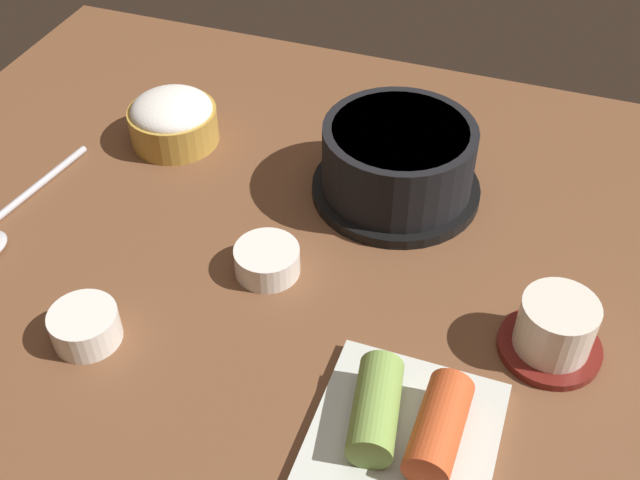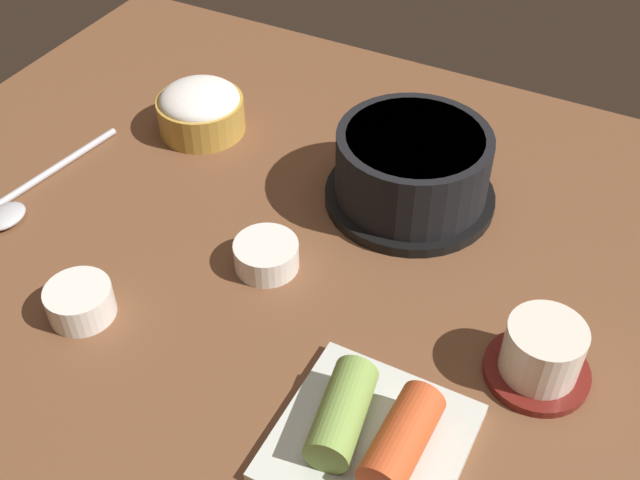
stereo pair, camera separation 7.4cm
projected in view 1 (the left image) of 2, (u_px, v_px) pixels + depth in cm
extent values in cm
cube|color=brown|center=(308.00, 252.00, 78.55)|extent=(100.00, 76.00, 2.00)
cylinder|color=black|center=(396.00, 188.00, 83.44)|extent=(18.11, 18.11, 1.19)
cylinder|color=black|center=(398.00, 157.00, 80.57)|extent=(15.99, 15.99, 7.22)
cylinder|color=#D15619|center=(400.00, 131.00, 78.31)|extent=(14.07, 14.07, 0.60)
cylinder|color=#B78C38|center=(174.00, 125.00, 89.58)|extent=(10.22, 10.22, 4.17)
ellipsoid|color=white|center=(171.00, 110.00, 88.16)|extent=(9.40, 9.40, 3.58)
cylinder|color=maroon|center=(549.00, 347.00, 67.70)|extent=(9.06, 9.06, 0.80)
cylinder|color=silver|center=(556.00, 325.00, 65.71)|extent=(6.61, 6.61, 5.02)
cylinder|color=#C6D18C|center=(562.00, 308.00, 64.21)|extent=(5.62, 5.62, 0.40)
cylinder|color=white|center=(267.00, 260.00, 74.18)|extent=(6.34, 6.34, 2.83)
cylinder|color=#386B2D|center=(267.00, 252.00, 73.42)|extent=(5.20, 5.20, 0.50)
cube|color=silver|center=(405.00, 434.00, 61.13)|extent=(14.44, 14.44, 1.00)
cylinder|color=#7A9E47|center=(376.00, 408.00, 60.16)|extent=(5.01, 9.14, 3.66)
cylinder|color=#C64C23|center=(439.00, 427.00, 58.92)|extent=(3.84, 8.74, 3.66)
cylinder|color=white|center=(85.00, 326.00, 67.92)|extent=(6.12, 6.12, 3.14)
cylinder|color=#386B2D|center=(82.00, 317.00, 67.05)|extent=(5.02, 5.02, 0.50)
cylinder|color=#B7B7BC|center=(29.00, 192.00, 83.26)|extent=(3.32, 17.83, 0.80)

